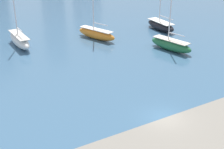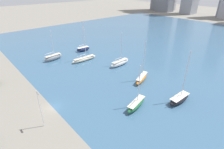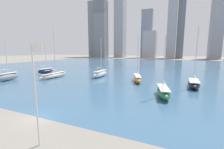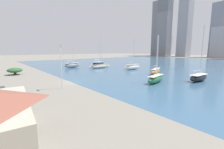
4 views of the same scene
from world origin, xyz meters
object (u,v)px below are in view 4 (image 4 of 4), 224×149
(sailboat_white, at_px, (133,67))
(sailboat_navy, at_px, (98,64))
(flag_pole, at_px, (61,64))
(sailboat_orange, at_px, (156,71))
(sailboat_cream, at_px, (100,66))
(sailboat_gray, at_px, (72,65))
(sailboat_green, at_px, (156,79))
(sailboat_black, at_px, (199,77))

(sailboat_white, xyz_separation_m, sailboat_navy, (-22.56, -1.51, -0.10))
(flag_pole, bearing_deg, sailboat_orange, 88.00)
(sailboat_cream, bearing_deg, sailboat_gray, -133.99)
(sailboat_navy, xyz_separation_m, sailboat_cream, (9.92, -5.96, -0.12))
(sailboat_green, bearing_deg, sailboat_navy, 150.75)
(flag_pole, xyz_separation_m, sailboat_navy, (-34.50, 32.54, -4.05))
(flag_pole, distance_m, sailboat_cream, 36.44)
(sailboat_navy, relative_size, sailboat_cream, 0.73)
(sailboat_green, bearing_deg, sailboat_white, 132.63)
(flag_pole, xyz_separation_m, sailboat_white, (-11.94, 34.06, -3.95))
(sailboat_green, bearing_deg, sailboat_gray, 169.94)
(sailboat_navy, height_order, sailboat_orange, sailboat_orange)
(sailboat_navy, bearing_deg, sailboat_gray, -80.32)
(sailboat_black, height_order, sailboat_white, sailboat_black)
(sailboat_black, bearing_deg, sailboat_white, 173.05)
(sailboat_orange, relative_size, sailboat_gray, 1.08)
(sailboat_black, bearing_deg, sailboat_cream, -173.24)
(sailboat_white, relative_size, sailboat_navy, 1.14)
(sailboat_white, height_order, sailboat_navy, sailboat_white)
(flag_pole, height_order, sailboat_gray, sailboat_gray)
(sailboat_black, bearing_deg, sailboat_orange, 176.77)
(sailboat_white, relative_size, sailboat_orange, 0.98)
(sailboat_white, bearing_deg, sailboat_orange, -14.15)
(sailboat_white, height_order, sailboat_green, sailboat_white)
(flag_pole, xyz_separation_m, sailboat_orange, (1.08, 31.12, -4.04))
(sailboat_green, relative_size, sailboat_orange, 0.88)
(sailboat_black, distance_m, sailboat_white, 26.96)
(sailboat_green, height_order, sailboat_gray, sailboat_gray)
(flag_pole, distance_m, sailboat_black, 33.55)
(sailboat_black, bearing_deg, sailboat_green, -118.16)
(sailboat_cream, bearing_deg, sailboat_black, 6.16)
(sailboat_cream, bearing_deg, flag_pole, -45.88)
(sailboat_black, bearing_deg, flag_pole, -114.23)
(flag_pole, xyz_separation_m, sailboat_green, (8.81, 19.75, -4.07))
(sailboat_white, height_order, sailboat_orange, sailboat_orange)
(sailboat_black, bearing_deg, sailboat_navy, 178.86)
(sailboat_cream, distance_m, sailboat_gray, 12.59)
(sailboat_green, xyz_separation_m, sailboat_cream, (-33.40, 6.83, -0.10))
(sailboat_orange, bearing_deg, sailboat_green, -75.95)
(sailboat_green, bearing_deg, flag_pole, -126.85)
(sailboat_navy, distance_m, sailboat_cream, 11.58)
(sailboat_green, bearing_deg, sailboat_cream, 155.65)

